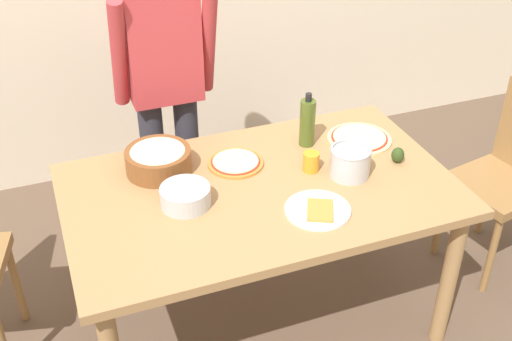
% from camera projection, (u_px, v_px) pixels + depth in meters
% --- Properties ---
extents(ground, '(8.00, 8.00, 0.00)m').
position_uv_depth(ground, '(260.00, 317.00, 3.06)').
color(ground, brown).
extents(dining_table, '(1.60, 0.96, 0.76)m').
position_uv_depth(dining_table, '(260.00, 205.00, 2.69)').
color(dining_table, '#A37A4C').
rests_on(dining_table, ground).
extents(person_cook, '(0.49, 0.25, 1.62)m').
position_uv_depth(person_cook, '(165.00, 81.00, 3.07)').
color(person_cook, '#2D2D38').
rests_on(person_cook, ground).
extents(chair_wooden_right, '(0.47, 0.47, 0.95)m').
position_uv_depth(chair_wooden_right, '(511.00, 170.00, 3.15)').
color(chair_wooden_right, olive).
rests_on(chair_wooden_right, ground).
extents(pizza_raw_on_board, '(0.30, 0.30, 0.02)m').
position_uv_depth(pizza_raw_on_board, '(359.00, 138.00, 2.95)').
color(pizza_raw_on_board, beige).
rests_on(pizza_raw_on_board, dining_table).
extents(pizza_cooked_on_tray, '(0.24, 0.24, 0.02)m').
position_uv_depth(pizza_cooked_on_tray, '(236.00, 163.00, 2.78)').
color(pizza_cooked_on_tray, '#C67A33').
rests_on(pizza_cooked_on_tray, dining_table).
extents(plate_with_slice, '(0.26, 0.26, 0.02)m').
position_uv_depth(plate_with_slice, '(318.00, 210.00, 2.49)').
color(plate_with_slice, white).
rests_on(plate_with_slice, dining_table).
extents(popcorn_bowl, '(0.28, 0.28, 0.11)m').
position_uv_depth(popcorn_bowl, '(158.00, 158.00, 2.71)').
color(popcorn_bowl, brown).
rests_on(popcorn_bowl, dining_table).
extents(mixing_bowl_steel, '(0.20, 0.20, 0.08)m').
position_uv_depth(mixing_bowl_steel, '(185.00, 196.00, 2.52)').
color(mixing_bowl_steel, '#B7B7BC').
rests_on(mixing_bowl_steel, dining_table).
extents(olive_oil_bottle, '(0.07, 0.07, 0.26)m').
position_uv_depth(olive_oil_bottle, '(307.00, 122.00, 2.87)').
color(olive_oil_bottle, '#47561E').
rests_on(olive_oil_bottle, dining_table).
extents(steel_pot, '(0.17, 0.17, 0.13)m').
position_uv_depth(steel_pot, '(350.00, 162.00, 2.68)').
color(steel_pot, '#B7B7BC').
rests_on(steel_pot, dining_table).
extents(cup_orange, '(0.07, 0.07, 0.08)m').
position_uv_depth(cup_orange, '(311.00, 162.00, 2.72)').
color(cup_orange, orange).
rests_on(cup_orange, dining_table).
extents(avocado, '(0.06, 0.06, 0.07)m').
position_uv_depth(avocado, '(398.00, 155.00, 2.78)').
color(avocado, '#2D4219').
rests_on(avocado, dining_table).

